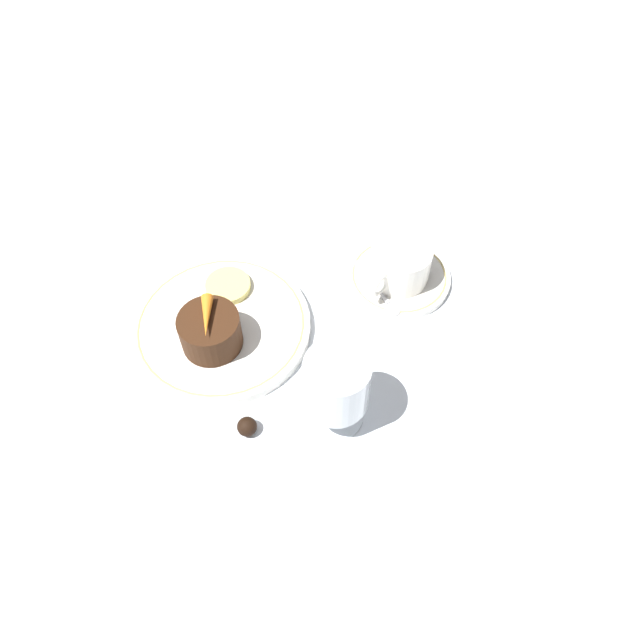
{
  "coord_description": "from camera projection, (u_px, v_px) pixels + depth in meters",
  "views": [
    {
      "loc": [
        0.28,
        0.33,
        0.67
      ],
      "look_at": [
        -0.08,
        0.06,
        0.04
      ],
      "focal_mm": 35.0,
      "sensor_mm": 36.0,
      "label": 1
    }
  ],
  "objects": [
    {
      "name": "ground_plane",
      "position": [
        245.0,
        356.0,
        0.79
      ],
      "size": [
        3.0,
        3.0,
        0.0
      ],
      "primitive_type": "plane",
      "color": "white"
    },
    {
      "name": "wine_glass",
      "position": [
        337.0,
        386.0,
        0.69
      ],
      "size": [
        0.07,
        0.07,
        0.11
      ],
      "color": "silver",
      "rests_on": "ground_plane"
    },
    {
      "name": "carrot_garnish",
      "position": [
        206.0,
        316.0,
        0.74
      ],
      "size": [
        0.05,
        0.05,
        0.02
      ],
      "color": "orange",
      "rests_on": "dessert_cake"
    },
    {
      "name": "coffee_cup",
      "position": [
        400.0,
        263.0,
        0.83
      ],
      "size": [
        0.11,
        0.08,
        0.05
      ],
      "color": "white",
      "rests_on": "saucer"
    },
    {
      "name": "dinner_plate",
      "position": [
        222.0,
        326.0,
        0.81
      ],
      "size": [
        0.23,
        0.23,
        0.01
      ],
      "color": "white",
      "rests_on": "ground_plane"
    },
    {
      "name": "fork",
      "position": [
        324.0,
        258.0,
        0.89
      ],
      "size": [
        0.04,
        0.19,
        0.01
      ],
      "color": "silver",
      "rests_on": "ground_plane"
    },
    {
      "name": "saucer",
      "position": [
        399.0,
        277.0,
        0.86
      ],
      "size": [
        0.14,
        0.14,
        0.01
      ],
      "color": "white",
      "rests_on": "ground_plane"
    },
    {
      "name": "pineapple_slice",
      "position": [
        228.0,
        286.0,
        0.83
      ],
      "size": [
        0.06,
        0.06,
        0.01
      ],
      "color": "#EFE075",
      "rests_on": "dinner_plate"
    },
    {
      "name": "chocolate_truffle",
      "position": [
        247.0,
        427.0,
        0.72
      ],
      "size": [
        0.02,
        0.02,
        0.02
      ],
      "color": "black",
      "rests_on": "ground_plane"
    },
    {
      "name": "dessert_cake",
      "position": [
        210.0,
        331.0,
        0.77
      ],
      "size": [
        0.08,
        0.08,
        0.05
      ],
      "color": "#381E0F",
      "rests_on": "dinner_plate"
    },
    {
      "name": "spoon",
      "position": [
        380.0,
        293.0,
        0.84
      ],
      "size": [
        0.05,
        0.11,
        0.0
      ],
      "color": "silver",
      "rests_on": "saucer"
    }
  ]
}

